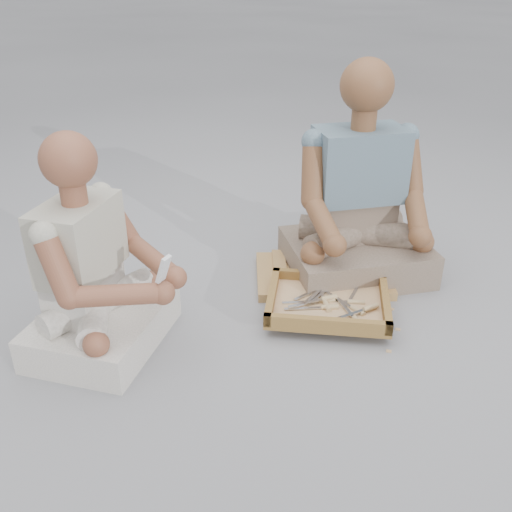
% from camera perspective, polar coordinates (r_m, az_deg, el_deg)
% --- Properties ---
extents(ground, '(60.00, 60.00, 0.00)m').
position_cam_1_polar(ground, '(2.20, -1.45, -9.42)').
color(ground, gray).
rests_on(ground, ground).
extents(carved_panel, '(0.68, 0.53, 0.04)m').
position_cam_1_polar(carved_panel, '(2.66, 6.65, -1.93)').
color(carved_panel, '#A88941').
rests_on(carved_panel, ground).
extents(tool_tray, '(0.53, 0.44, 0.06)m').
position_cam_1_polar(tool_tray, '(2.38, 7.20, -4.66)').
color(tool_tray, brown).
rests_on(tool_tray, carved_panel).
extents(chisel_0, '(0.09, 0.21, 0.02)m').
position_cam_1_polar(chisel_0, '(2.36, 6.97, -4.71)').
color(chisel_0, silver).
rests_on(chisel_0, tool_tray).
extents(chisel_1, '(0.13, 0.20, 0.02)m').
position_cam_1_polar(chisel_1, '(2.27, 9.92, -6.25)').
color(chisel_1, silver).
rests_on(chisel_1, tool_tray).
extents(chisel_2, '(0.18, 0.16, 0.02)m').
position_cam_1_polar(chisel_2, '(2.33, 10.97, -5.22)').
color(chisel_2, silver).
rests_on(chisel_2, tool_tray).
extents(chisel_3, '(0.11, 0.21, 0.02)m').
position_cam_1_polar(chisel_3, '(2.47, 7.31, -3.14)').
color(chisel_3, silver).
rests_on(chisel_3, tool_tray).
extents(chisel_4, '(0.21, 0.08, 0.02)m').
position_cam_1_polar(chisel_4, '(2.38, 6.56, -4.49)').
color(chisel_4, silver).
rests_on(chisel_4, tool_tray).
extents(chisel_5, '(0.22, 0.08, 0.02)m').
position_cam_1_polar(chisel_5, '(2.34, 6.84, -5.12)').
color(chisel_5, silver).
rests_on(chisel_5, tool_tray).
extents(chisel_6, '(0.06, 0.22, 0.02)m').
position_cam_1_polar(chisel_6, '(2.52, 10.24, -2.85)').
color(chisel_6, silver).
rests_on(chisel_6, tool_tray).
extents(chisel_7, '(0.18, 0.16, 0.02)m').
position_cam_1_polar(chisel_7, '(2.35, 9.76, -5.21)').
color(chisel_7, silver).
rests_on(chisel_7, tool_tray).
extents(chisel_8, '(0.10, 0.21, 0.02)m').
position_cam_1_polar(chisel_8, '(2.47, 6.95, -2.94)').
color(chisel_8, silver).
rests_on(chisel_8, tool_tray).
extents(chisel_9, '(0.22, 0.04, 0.02)m').
position_cam_1_polar(chisel_9, '(2.39, 9.45, -4.56)').
color(chisel_9, silver).
rests_on(chisel_9, tool_tray).
extents(chisel_10, '(0.15, 0.18, 0.02)m').
position_cam_1_polar(chisel_10, '(2.47, 6.67, -3.09)').
color(chisel_10, silver).
rests_on(chisel_10, tool_tray).
extents(chisel_11, '(0.19, 0.14, 0.02)m').
position_cam_1_polar(chisel_11, '(2.37, 6.84, -4.29)').
color(chisel_11, silver).
rests_on(chisel_11, tool_tray).
extents(wood_chip_0, '(0.02, 0.02, 0.00)m').
position_cam_1_polar(wood_chip_0, '(2.53, 0.82, -3.91)').
color(wood_chip_0, tan).
rests_on(wood_chip_0, ground).
extents(wood_chip_1, '(0.02, 0.02, 0.00)m').
position_cam_1_polar(wood_chip_1, '(2.52, 13.03, -4.84)').
color(wood_chip_1, tan).
rests_on(wood_chip_1, ground).
extents(wood_chip_2, '(0.02, 0.02, 0.00)m').
position_cam_1_polar(wood_chip_2, '(2.50, 13.39, -5.17)').
color(wood_chip_2, tan).
rests_on(wood_chip_2, ground).
extents(wood_chip_3, '(0.02, 0.02, 0.00)m').
position_cam_1_polar(wood_chip_3, '(2.65, 6.39, -2.56)').
color(wood_chip_3, tan).
rests_on(wood_chip_3, ground).
extents(wood_chip_4, '(0.02, 0.02, 0.00)m').
position_cam_1_polar(wood_chip_4, '(2.38, 14.01, -7.13)').
color(wood_chip_4, tan).
rests_on(wood_chip_4, ground).
extents(wood_chip_5, '(0.02, 0.02, 0.00)m').
position_cam_1_polar(wood_chip_5, '(2.46, 7.90, -5.18)').
color(wood_chip_5, tan).
rests_on(wood_chip_5, ground).
extents(wood_chip_6, '(0.02, 0.02, 0.00)m').
position_cam_1_polar(wood_chip_6, '(2.69, 13.45, -2.63)').
color(wood_chip_6, tan).
rests_on(wood_chip_6, ground).
extents(wood_chip_7, '(0.02, 0.02, 0.00)m').
position_cam_1_polar(wood_chip_7, '(2.57, 1.18, -3.34)').
color(wood_chip_7, tan).
rests_on(wood_chip_7, ground).
extents(wood_chip_8, '(0.02, 0.02, 0.00)m').
position_cam_1_polar(wood_chip_8, '(2.49, 8.95, -4.86)').
color(wood_chip_8, tan).
rests_on(wood_chip_8, ground).
extents(wood_chip_9, '(0.02, 0.02, 0.00)m').
position_cam_1_polar(wood_chip_9, '(2.58, 1.10, -3.27)').
color(wood_chip_9, tan).
rests_on(wood_chip_9, ground).
extents(wood_chip_10, '(0.02, 0.02, 0.00)m').
position_cam_1_polar(wood_chip_10, '(2.63, 5.95, -2.81)').
color(wood_chip_10, tan).
rests_on(wood_chip_10, ground).
extents(wood_chip_11, '(0.02, 0.02, 0.00)m').
position_cam_1_polar(wood_chip_11, '(2.72, 1.48, -1.55)').
color(wood_chip_11, tan).
rests_on(wood_chip_11, ground).
extents(wood_chip_12, '(0.02, 0.02, 0.00)m').
position_cam_1_polar(wood_chip_12, '(2.25, 13.14, -9.25)').
color(wood_chip_12, tan).
rests_on(wood_chip_12, ground).
extents(wood_chip_13, '(0.02, 0.02, 0.00)m').
position_cam_1_polar(wood_chip_13, '(2.67, 0.88, -2.09)').
color(wood_chip_13, tan).
rests_on(wood_chip_13, ground).
extents(wood_chip_14, '(0.02, 0.02, 0.00)m').
position_cam_1_polar(wood_chip_14, '(2.39, 3.36, -6.09)').
color(wood_chip_14, tan).
rests_on(wood_chip_14, ground).
extents(wood_chip_15, '(0.02, 0.02, 0.00)m').
position_cam_1_polar(wood_chip_15, '(2.72, 11.36, -2.12)').
color(wood_chip_15, tan).
rests_on(wood_chip_15, ground).
extents(craftsman, '(0.56, 0.55, 0.83)m').
position_cam_1_polar(craftsman, '(2.17, -15.83, -2.19)').
color(craftsman, silver).
rests_on(craftsman, ground).
extents(companion, '(0.78, 0.71, 0.97)m').
position_cam_1_polar(companion, '(2.63, 10.23, 4.76)').
color(companion, gray).
rests_on(companion, ground).
extents(mobile_phone, '(0.06, 0.05, 0.10)m').
position_cam_1_polar(mobile_phone, '(1.94, -9.23, -1.29)').
color(mobile_phone, silver).
rests_on(mobile_phone, craftsman).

